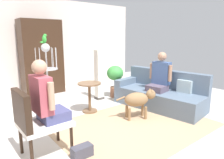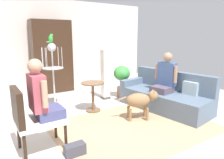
% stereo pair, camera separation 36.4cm
% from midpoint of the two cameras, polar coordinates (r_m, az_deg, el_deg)
% --- Properties ---
extents(ground_plane, '(8.12, 8.12, 0.00)m').
position_cam_midpoint_polar(ground_plane, '(3.93, 5.63, -12.41)').
color(ground_plane, beige).
extents(back_wall, '(6.17, 0.12, 2.71)m').
position_cam_midpoint_polar(back_wall, '(6.63, -12.97, 9.50)').
color(back_wall, silver).
rests_on(back_wall, ground).
extents(area_rug, '(2.80, 2.07, 0.01)m').
position_cam_midpoint_polar(area_rug, '(3.86, 8.88, -12.88)').
color(area_rug, tan).
rests_on(area_rug, ground).
extents(couch, '(1.15, 2.13, 0.83)m').
position_cam_midpoint_polar(couch, '(4.84, 16.70, -4.45)').
color(couch, slate).
rests_on(couch, ground).
extents(armchair, '(0.66, 0.57, 0.95)m').
position_cam_midpoint_polar(armchair, '(2.98, -18.74, -9.68)').
color(armchair, black).
rests_on(armchair, ground).
extents(person_on_couch, '(0.50, 0.55, 0.87)m').
position_cam_midpoint_polar(person_on_couch, '(4.69, 16.97, 0.78)').
color(person_on_couch, '#55495B').
extents(person_on_armchair, '(0.44, 0.55, 0.86)m').
position_cam_midpoint_polar(person_on_armchair, '(2.94, -16.08, -4.45)').
color(person_on_armchair, '#464978').
extents(round_end_table, '(0.50, 0.50, 0.65)m').
position_cam_midpoint_polar(round_end_table, '(4.43, -3.07, -3.87)').
color(round_end_table, brown).
rests_on(round_end_table, ground).
extents(dog, '(0.75, 0.46, 0.61)m').
position_cam_midpoint_polar(dog, '(4.05, 10.54, -5.81)').
color(dog, olive).
rests_on(dog, ground).
extents(bird_cage_stand, '(0.47, 0.47, 1.47)m').
position_cam_midpoint_polar(bird_cage_stand, '(4.75, -14.15, 2.53)').
color(bird_cage_stand, silver).
rests_on(bird_cage_stand, ground).
extents(parrot, '(0.17, 0.10, 0.20)m').
position_cam_midpoint_polar(parrot, '(4.68, -14.72, 11.04)').
color(parrot, green).
rests_on(parrot, bird_cage_stand).
extents(potted_plant, '(0.44, 0.44, 0.85)m').
position_cam_midpoint_polar(potted_plant, '(5.42, 4.70, 0.68)').
color(potted_plant, '#996047').
rests_on(potted_plant, ground).
extents(column_lamp, '(0.20, 0.20, 1.29)m').
position_cam_midpoint_polar(column_lamp, '(5.24, 0.06, 1.27)').
color(column_lamp, '#4C4742').
rests_on(column_lamp, ground).
extents(armoire_cabinet, '(1.09, 0.56, 2.07)m').
position_cam_midpoint_polar(armoire_cabinet, '(6.14, -14.99, 6.20)').
color(armoire_cabinet, '#382316').
rests_on(armoire_cabinet, ground).
extents(handbag, '(0.29, 0.15, 0.16)m').
position_cam_midpoint_polar(handbag, '(2.99, -6.81, -19.08)').
color(handbag, '#3F3F4C').
rests_on(handbag, ground).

